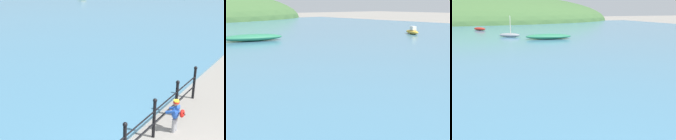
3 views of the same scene
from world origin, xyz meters
The scene contains 1 object.
child_in_coat centered at (2.00, 1.12, 0.61)m, with size 0.39×0.54×1.00m.
Camera 1 is at (-5.46, -1.84, 4.94)m, focal length 50.00 mm.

